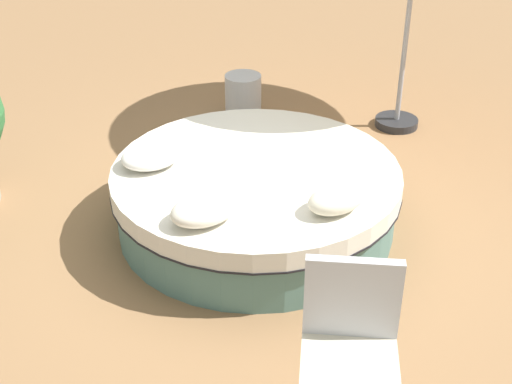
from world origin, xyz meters
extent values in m
plane|color=olive|center=(0.00, 0.00, 0.00)|extent=(16.00, 16.00, 0.00)
cylinder|color=#4C726B|center=(0.00, 0.00, 0.18)|extent=(2.18, 2.18, 0.37)
cylinder|color=black|center=(0.00, 0.00, 0.37)|extent=(2.26, 2.26, 0.02)
cylinder|color=beige|center=(0.00, 0.00, 0.44)|extent=(2.25, 2.25, 0.16)
ellipsoid|color=white|center=(-0.65, 0.49, 0.60)|extent=(0.48, 0.39, 0.16)
ellipsoid|color=silver|center=(-0.69, -0.42, 0.61)|extent=(0.49, 0.34, 0.18)
ellipsoid|color=beige|center=(0.15, -0.80, 0.61)|extent=(0.44, 0.29, 0.18)
cylinder|color=#B7B7BC|center=(-0.37, -1.94, 0.21)|extent=(0.04, 0.04, 0.42)
cylinder|color=#B7B7BC|center=(-0.71, -1.67, 0.21)|extent=(0.04, 0.04, 0.42)
cube|color=beige|center=(-0.67, -1.97, 0.45)|extent=(0.72, 0.71, 0.06)
cube|color=#B7B7BC|center=(-0.53, -1.80, 0.73)|extent=(0.45, 0.37, 0.50)
cylinder|color=#262628|center=(2.23, 0.79, 0.04)|extent=(0.44, 0.44, 0.08)
cylinder|color=#99999E|center=(2.23, 0.79, 1.24)|extent=(0.05, 0.05, 2.48)
cylinder|color=#B7B7BC|center=(1.01, 1.82, 0.23)|extent=(0.38, 0.38, 0.47)
camera|label=1|loc=(-2.56, -4.00, 3.16)|focal=49.37mm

